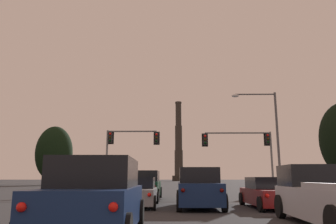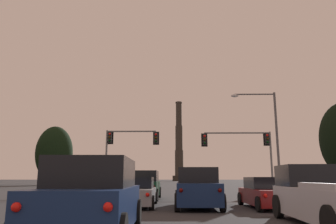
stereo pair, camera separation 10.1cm
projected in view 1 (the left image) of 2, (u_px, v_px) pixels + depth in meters
The scene contains 11 objects.
sedan_right_lane_second at pixel (268, 193), 15.46m from camera, with size 2.01×4.71×1.43m.
suv_left_lane_front at pixel (145, 185), 21.75m from camera, with size 2.11×4.91×1.86m.
suv_center_lane_second at pixel (199, 188), 15.57m from camera, with size 2.14×4.92×1.86m.
pickup_truck_right_lane_third at pixel (330, 198), 9.71m from camera, with size 2.39×5.57×1.82m.
suv_left_lane_third at pixel (96, 198), 7.97m from camera, with size 2.26×4.96×1.86m.
sedan_left_lane_second at pixel (138, 193), 16.27m from camera, with size 2.06×4.73×1.43m.
traffic_light_overhead_left at pixel (125, 145), 30.67m from camera, with size 5.13×0.50×5.81m.
traffic_light_overhead_right at pixel (247, 145), 30.42m from camera, with size 6.59×0.50×5.63m.
street_lamp at pixel (270, 130), 28.02m from camera, with size 3.88×0.36×8.73m.
smokestack at pixel (179, 149), 156.59m from camera, with size 6.28×6.28×38.16m.
treeline_right_mid at pixel (54, 153), 65.39m from camera, with size 7.26×6.54×11.66m.
Camera 1 is at (-1.22, -0.41, 1.38)m, focal length 35.00 mm.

